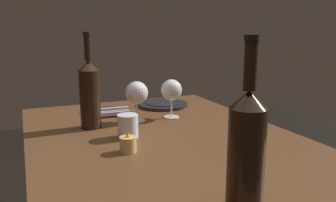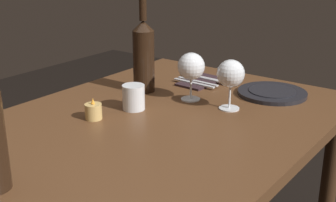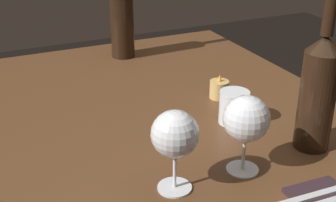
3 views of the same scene
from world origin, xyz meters
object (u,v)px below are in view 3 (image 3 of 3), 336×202
(wine_bottle, at_px, (122,17))
(fork_outer, at_px, (321,194))
(wine_glass_right, at_px, (175,136))
(water_tumbler, at_px, (234,109))
(fork_inner, at_px, (330,201))
(votive_candle, at_px, (219,90))
(wine_glass_left, at_px, (246,120))
(wine_bottle_second, at_px, (318,90))

(wine_bottle, height_order, fork_outer, wine_bottle)
(wine_glass_right, bearing_deg, wine_bottle, 167.64)
(water_tumbler, bearing_deg, fork_inner, -2.51)
(votive_candle, height_order, fork_outer, votive_candle)
(wine_glass_left, bearing_deg, fork_outer, 29.78)
(wine_glass_right, height_order, water_tumbler, wine_glass_right)
(water_tumbler, bearing_deg, fork_outer, -2.70)
(wine_glass_left, distance_m, fork_outer, 0.19)
(wine_glass_left, distance_m, water_tumbler, 0.22)
(wine_glass_left, relative_size, wine_bottle_second, 0.46)
(votive_candle, bearing_deg, wine_glass_left, -22.62)
(wine_bottle_second, distance_m, water_tumbler, 0.22)
(wine_glass_right, bearing_deg, fork_outer, 58.69)
(wine_glass_left, relative_size, votive_candle, 2.44)
(wine_bottle, distance_m, wine_bottle_second, 0.75)
(wine_glass_right, height_order, votive_candle, wine_glass_right)
(wine_glass_right, distance_m, fork_inner, 0.30)
(fork_inner, bearing_deg, fork_outer, 180.00)
(wine_glass_right, bearing_deg, water_tumbler, 127.03)
(water_tumbler, relative_size, fork_inner, 0.45)
(wine_bottle_second, relative_size, fork_outer, 1.99)
(votive_candle, height_order, fork_inner, votive_candle)
(votive_candle, bearing_deg, wine_bottle, -163.86)
(wine_glass_left, xyz_separation_m, water_tumbler, (-0.19, 0.09, -0.08))
(fork_inner, relative_size, fork_outer, 1.00)
(fork_inner, xyz_separation_m, fork_outer, (-0.02, 0.00, 0.00))
(wine_glass_left, xyz_separation_m, wine_bottle, (-0.75, 0.01, 0.02))
(wine_glass_left, xyz_separation_m, fork_inner, (0.16, 0.08, -0.10))
(wine_glass_right, distance_m, water_tumbler, 0.32)
(wine_bottle, height_order, wine_bottle_second, wine_bottle)
(wine_bottle_second, relative_size, water_tumbler, 4.44)
(wine_glass_right, relative_size, wine_bottle_second, 0.45)
(wine_bottle, height_order, water_tumbler, wine_bottle)
(wine_bottle_second, bearing_deg, water_tumbler, -150.54)
(wine_bottle_second, height_order, votive_candle, wine_bottle_second)
(wine_glass_left, bearing_deg, votive_candle, 157.38)
(wine_glass_left, bearing_deg, fork_inner, 25.85)
(wine_bottle_second, height_order, fork_inner, wine_bottle_second)
(wine_glass_right, relative_size, fork_outer, 0.90)
(wine_bottle_second, xyz_separation_m, votive_candle, (-0.31, -0.05, -0.11))
(wine_bottle_second, distance_m, fork_inner, 0.25)
(wine_glass_left, distance_m, votive_candle, 0.36)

